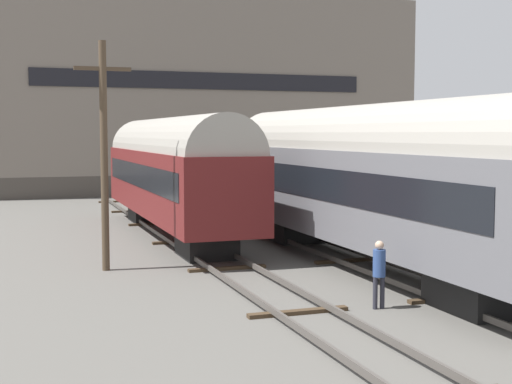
% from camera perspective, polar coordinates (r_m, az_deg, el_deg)
% --- Properties ---
extents(ground_plane, '(200.00, 200.00, 0.00)m').
position_cam_1_polar(ground_plane, '(22.28, 11.02, -6.81)').
color(ground_plane, '#56544F').
extents(track_left, '(2.60, 60.00, 0.26)m').
position_cam_1_polar(track_left, '(20.43, 0.15, -7.37)').
color(track_left, '#4C4742').
rests_on(track_left, ground).
extents(track_middle, '(2.60, 60.00, 0.26)m').
position_cam_1_polar(track_middle, '(22.26, 11.02, -6.45)').
color(track_middle, '#4C4742').
rests_on(track_middle, ground).
extents(train_car_grey, '(3.13, 18.86, 5.36)m').
position_cam_1_polar(train_car_grey, '(23.65, 8.67, 1.31)').
color(train_car_grey, black).
rests_on(train_car_grey, ground).
extents(train_car_maroon, '(3.04, 16.75, 5.10)m').
position_cam_1_polar(train_car_maroon, '(30.67, -6.68, 1.83)').
color(train_car_maroon, black).
rests_on(train_car_maroon, ground).
extents(person_worker, '(0.32, 0.32, 1.74)m').
position_cam_1_polar(person_worker, '(18.26, 9.82, -6.00)').
color(person_worker, '#282833').
rests_on(person_worker, ground).
extents(utility_pole, '(1.80, 0.24, 7.34)m').
position_cam_1_polar(utility_pole, '(23.27, -12.06, 3.16)').
color(utility_pole, '#473828').
rests_on(utility_pole, ground).
extents(warehouse_building, '(34.33, 13.65, 14.81)m').
position_cam_1_polar(warehouse_building, '(58.08, -5.86, 7.65)').
color(warehouse_building, '#46403A').
rests_on(warehouse_building, ground).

